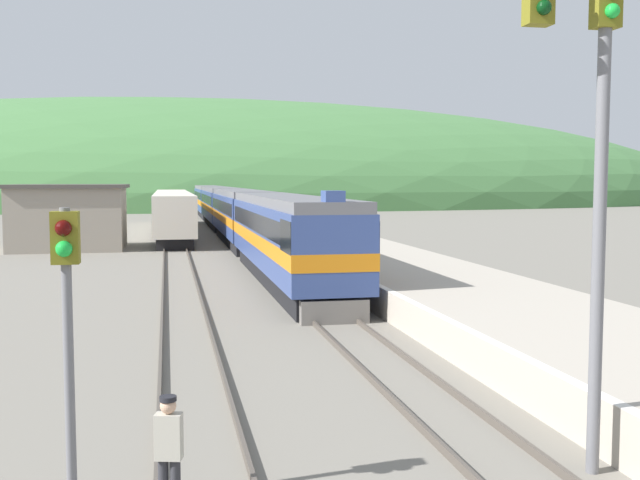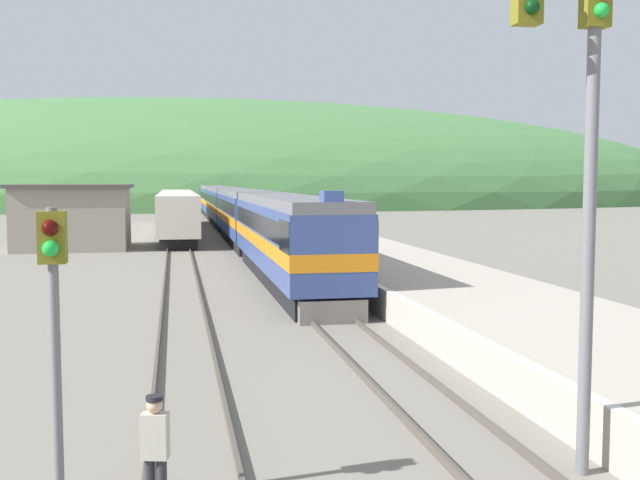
% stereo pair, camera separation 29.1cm
% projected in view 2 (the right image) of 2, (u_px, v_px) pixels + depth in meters
% --- Properties ---
extents(track_main, '(1.52, 180.00, 0.16)m').
position_uv_depth(track_main, '(226.00, 226.00, 73.59)').
color(track_main, '#4C443D').
rests_on(track_main, ground).
extents(track_siding, '(1.52, 180.00, 0.16)m').
position_uv_depth(track_siding, '(177.00, 227.00, 72.69)').
color(track_siding, '#4C443D').
rests_on(track_siding, ground).
extents(platform, '(6.08, 140.00, 1.02)m').
position_uv_depth(platform, '(310.00, 236.00, 54.90)').
color(platform, '#ADA393').
rests_on(platform, ground).
extents(distant_hills, '(231.00, 103.95, 41.60)m').
position_uv_depth(distant_hills, '(199.00, 202.00, 154.90)').
color(distant_hills, '#477A42').
rests_on(distant_hills, ground).
extents(station_shed, '(7.63, 6.96, 4.32)m').
position_uv_depth(station_shed, '(73.00, 216.00, 50.12)').
color(station_shed, gray).
rests_on(station_shed, ground).
extents(express_train_lead_car, '(2.90, 20.22, 4.26)m').
position_uv_depth(express_train_lead_car, '(288.00, 236.00, 33.29)').
color(express_train_lead_car, black).
rests_on(express_train_lead_car, ground).
extents(carriage_second, '(2.89, 19.74, 3.90)m').
position_uv_depth(carriage_second, '(244.00, 215.00, 53.92)').
color(carriage_second, black).
rests_on(carriage_second, ground).
extents(carriage_third, '(2.89, 19.74, 3.90)m').
position_uv_depth(carriage_third, '(225.00, 205.00, 74.09)').
color(carriage_third, black).
rests_on(carriage_third, ground).
extents(carriage_fourth, '(2.89, 19.74, 3.90)m').
position_uv_depth(carriage_fourth, '(214.00, 200.00, 94.26)').
color(carriage_fourth, black).
rests_on(carriage_fourth, ground).
extents(carriage_fifth, '(2.89, 19.74, 3.90)m').
position_uv_depth(carriage_fifth, '(207.00, 196.00, 114.43)').
color(carriage_fifth, black).
rests_on(carriage_fifth, ground).
extents(siding_train, '(2.90, 34.93, 3.58)m').
position_uv_depth(siding_train, '(177.00, 212.00, 65.02)').
color(siding_train, black).
rests_on(siding_train, ground).
extents(signal_mast_main, '(3.30, 0.42, 8.89)m').
position_uv_depth(signal_mast_main, '(594.00, 77.00, 11.23)').
color(signal_mast_main, slate).
rests_on(signal_mast_main, ground).
extents(signal_post_siding, '(0.36, 0.42, 4.23)m').
position_uv_depth(signal_post_siding, '(54.00, 297.00, 10.14)').
color(signal_post_siding, slate).
rests_on(signal_post_siding, ground).
extents(track_worker, '(0.40, 0.30, 1.69)m').
position_uv_depth(track_worker, '(155.00, 448.00, 10.18)').
color(track_worker, '#2D2D33').
rests_on(track_worker, ground).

